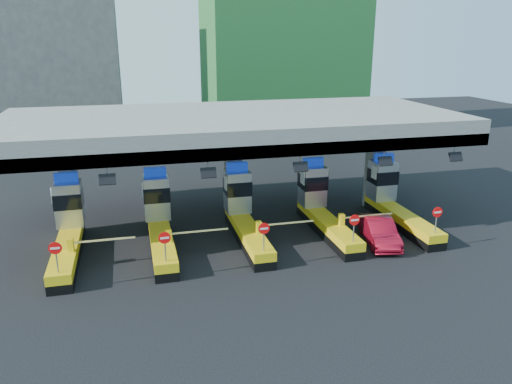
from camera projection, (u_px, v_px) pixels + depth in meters
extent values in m
plane|color=black|center=(244.00, 236.00, 30.31)|extent=(120.00, 120.00, 0.00)
cube|color=slate|center=(233.00, 125.00, 31.21)|extent=(28.00, 12.00, 1.50)
cube|color=#4C4C49|center=(255.00, 151.00, 26.06)|extent=(28.00, 0.60, 0.70)
cube|color=slate|center=(70.00, 190.00, 29.92)|extent=(1.00, 1.00, 5.50)
cube|color=slate|center=(233.00, 179.00, 32.26)|extent=(1.00, 1.00, 5.50)
cube|color=slate|center=(374.00, 169.00, 34.60)|extent=(1.00, 1.00, 5.50)
cylinder|color=slate|center=(107.00, 171.00, 24.48)|extent=(0.06, 0.06, 0.50)
cube|color=black|center=(107.00, 179.00, 24.40)|extent=(0.80, 0.38, 0.54)
cylinder|color=slate|center=(208.00, 165.00, 25.65)|extent=(0.06, 0.06, 0.50)
cube|color=black|center=(208.00, 173.00, 25.57)|extent=(0.80, 0.38, 0.54)
cylinder|color=slate|center=(300.00, 160.00, 26.82)|extent=(0.06, 0.06, 0.50)
cube|color=black|center=(301.00, 167.00, 26.74)|extent=(0.80, 0.38, 0.54)
cylinder|color=slate|center=(384.00, 154.00, 27.99)|extent=(0.06, 0.06, 0.50)
cube|color=black|center=(385.00, 161.00, 27.91)|extent=(0.80, 0.38, 0.54)
cylinder|color=slate|center=(454.00, 150.00, 29.04)|extent=(0.06, 0.06, 0.50)
cube|color=black|center=(456.00, 157.00, 28.96)|extent=(0.80, 0.38, 0.54)
cube|color=black|center=(68.00, 256.00, 26.97)|extent=(1.20, 8.00, 0.50)
cube|color=#E5B70C|center=(67.00, 247.00, 26.82)|extent=(1.20, 8.00, 0.50)
cube|color=#9EA3A8|center=(69.00, 204.00, 28.94)|extent=(1.50, 1.50, 2.60)
cube|color=black|center=(69.00, 199.00, 28.84)|extent=(1.56, 1.56, 0.90)
cube|color=#0C2DBF|center=(66.00, 177.00, 28.47)|extent=(1.30, 0.35, 0.55)
cube|color=white|center=(52.00, 195.00, 28.27)|extent=(0.06, 0.70, 0.90)
cylinder|color=slate|center=(57.00, 260.00, 23.22)|extent=(0.07, 0.07, 1.30)
cylinder|color=red|center=(55.00, 248.00, 23.01)|extent=(0.60, 0.04, 0.60)
cube|color=white|center=(55.00, 248.00, 22.99)|extent=(0.42, 0.02, 0.10)
cube|color=#E5B70C|center=(71.00, 245.00, 25.61)|extent=(0.30, 0.35, 0.70)
cube|color=white|center=(104.00, 240.00, 25.97)|extent=(3.20, 0.08, 0.08)
cube|color=black|center=(162.00, 246.00, 28.14)|extent=(1.20, 8.00, 0.50)
cube|color=#E5B70C|center=(161.00, 238.00, 27.99)|extent=(1.20, 8.00, 0.50)
cube|color=#9EA3A8|center=(157.00, 197.00, 30.11)|extent=(1.50, 1.50, 2.60)
cube|color=black|center=(156.00, 192.00, 30.01)|extent=(1.56, 1.56, 0.90)
cube|color=#0C2DBF|center=(155.00, 172.00, 29.64)|extent=(1.30, 0.35, 0.55)
cube|color=white|center=(142.00, 188.00, 29.44)|extent=(0.06, 0.70, 0.90)
cylinder|color=slate|center=(165.00, 249.00, 24.39)|extent=(0.07, 0.07, 1.30)
cylinder|color=red|center=(165.00, 238.00, 24.18)|extent=(0.60, 0.04, 0.60)
cube|color=white|center=(165.00, 238.00, 24.16)|extent=(0.42, 0.02, 0.10)
cube|color=#E5B70C|center=(169.00, 236.00, 26.78)|extent=(0.30, 0.35, 0.70)
cube|color=white|center=(199.00, 231.00, 27.14)|extent=(3.20, 0.08, 0.08)
cube|color=black|center=(248.00, 238.00, 29.31)|extent=(1.20, 8.00, 0.50)
cube|color=#E5B70C|center=(248.00, 230.00, 29.16)|extent=(1.20, 8.00, 0.50)
cube|color=#9EA3A8|center=(237.00, 191.00, 31.28)|extent=(1.50, 1.50, 2.60)
cube|color=black|center=(237.00, 187.00, 31.17)|extent=(1.56, 1.56, 0.90)
cube|color=#0C2DBF|center=(237.00, 167.00, 30.81)|extent=(1.30, 0.35, 0.55)
cube|color=white|center=(226.00, 183.00, 30.61)|extent=(0.06, 0.70, 0.90)
cylinder|color=slate|center=(264.00, 239.00, 25.56)|extent=(0.07, 0.07, 1.30)
cylinder|color=red|center=(264.00, 229.00, 25.35)|extent=(0.60, 0.04, 0.60)
cube|color=white|center=(264.00, 229.00, 25.33)|extent=(0.42, 0.02, 0.10)
cube|color=#E5B70C|center=(259.00, 227.00, 27.95)|extent=(0.30, 0.35, 0.70)
cube|color=white|center=(287.00, 223.00, 28.31)|extent=(3.20, 0.08, 0.08)
cube|color=black|center=(327.00, 230.00, 30.48)|extent=(1.20, 8.00, 0.50)
cube|color=#E5B70C|center=(328.00, 223.00, 30.33)|extent=(1.20, 8.00, 0.50)
cube|color=#9EA3A8|center=(312.00, 185.00, 32.45)|extent=(1.50, 1.50, 2.60)
cube|color=black|center=(313.00, 181.00, 32.34)|extent=(1.56, 1.56, 0.90)
cube|color=#0C2DBF|center=(313.00, 162.00, 31.98)|extent=(1.30, 0.35, 0.55)
cube|color=white|center=(303.00, 177.00, 31.78)|extent=(0.06, 0.70, 0.90)
cylinder|color=slate|center=(354.00, 230.00, 26.73)|extent=(0.07, 0.07, 1.30)
cylinder|color=red|center=(355.00, 220.00, 26.52)|extent=(0.60, 0.04, 0.60)
cube|color=white|center=(355.00, 220.00, 26.50)|extent=(0.42, 0.02, 0.10)
cube|color=#E5B70C|center=(341.00, 220.00, 29.12)|extent=(0.30, 0.35, 0.70)
cube|color=white|center=(367.00, 216.00, 29.48)|extent=(3.20, 0.08, 0.08)
cube|color=black|center=(401.00, 223.00, 31.65)|extent=(1.20, 8.00, 0.50)
cube|color=#E5B70C|center=(402.00, 216.00, 31.50)|extent=(1.20, 8.00, 0.50)
cube|color=#9EA3A8|center=(382.00, 180.00, 33.62)|extent=(1.50, 1.50, 2.60)
cube|color=black|center=(383.00, 176.00, 33.51)|extent=(1.56, 1.56, 0.90)
cube|color=#0C2DBF|center=(384.00, 157.00, 33.15)|extent=(1.30, 0.35, 0.55)
cube|color=white|center=(374.00, 172.00, 32.95)|extent=(0.06, 0.70, 0.90)
cylinder|color=slate|center=(436.00, 222.00, 27.90)|extent=(0.07, 0.07, 1.30)
cylinder|color=red|center=(438.00, 212.00, 27.69)|extent=(0.60, 0.04, 0.60)
cube|color=white|center=(438.00, 212.00, 27.67)|extent=(0.42, 0.02, 0.10)
cube|color=#E5B70C|center=(418.00, 213.00, 30.29)|extent=(0.30, 0.35, 0.70)
cube|color=white|center=(442.00, 209.00, 30.65)|extent=(3.20, 0.08, 0.08)
cube|color=#1E5926|center=(282.00, 14.00, 58.50)|extent=(18.00, 12.00, 28.00)
cube|color=#4C4C49|center=(56.00, 59.00, 57.62)|extent=(14.00, 10.00, 18.00)
imported|color=maroon|center=(379.00, 231.00, 29.04)|extent=(2.46, 4.69, 1.47)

